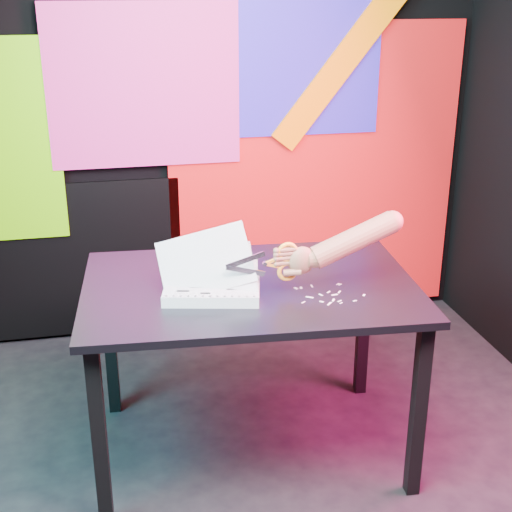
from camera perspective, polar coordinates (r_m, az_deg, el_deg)
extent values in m
cube|color=black|center=(2.88, -0.15, -18.56)|extent=(3.00, 3.00, 0.01)
cube|color=black|center=(3.72, -5.05, 13.58)|extent=(3.00, 0.01, 2.70)
cube|color=black|center=(0.94, 19.31, -11.49)|extent=(3.00, 0.01, 2.70)
cube|color=red|center=(3.92, 4.76, 6.53)|extent=(1.60, 0.02, 1.60)
cube|color=#2F20C7|center=(3.77, 3.60, 15.25)|extent=(0.85, 0.02, 0.75)
cube|color=#D12984|center=(3.65, -8.95, 13.26)|extent=(0.95, 0.02, 0.80)
cube|color=orange|center=(3.84, 8.23, 16.68)|extent=(0.91, 0.02, 1.11)
cube|color=black|center=(3.90, -15.56, -0.47)|extent=(1.30, 0.02, 0.85)
cube|color=black|center=(2.60, -12.42, -13.99)|extent=(0.05, 0.05, 0.72)
cube|color=black|center=(3.23, -11.61, -6.56)|extent=(0.05, 0.05, 0.72)
cube|color=black|center=(2.74, 12.87, -12.01)|extent=(0.05, 0.05, 0.72)
cube|color=black|center=(3.34, 8.57, -5.33)|extent=(0.05, 0.05, 0.72)
cube|color=#26262D|center=(2.74, -0.50, -2.51)|extent=(1.33, 0.93, 0.03)
cube|color=silver|center=(2.65, -3.51, -2.63)|extent=(0.39, 0.33, 0.04)
cube|color=white|center=(2.64, -3.52, -2.20)|extent=(0.39, 0.32, 0.00)
cube|color=white|center=(2.64, -3.52, -2.11)|extent=(0.38, 0.31, 0.11)
cube|color=white|center=(2.64, -3.80, -1.52)|extent=(0.35, 0.27, 0.18)
cube|color=white|center=(2.64, -4.09, -0.47)|extent=(0.35, 0.22, 0.26)
cylinder|color=black|center=(2.55, -7.20, -3.19)|extent=(0.01, 0.01, 0.00)
cylinder|color=black|center=(2.55, -6.62, -3.20)|extent=(0.01, 0.01, 0.00)
cylinder|color=black|center=(2.54, -6.03, -3.20)|extent=(0.01, 0.01, 0.00)
cylinder|color=black|center=(2.54, -5.45, -3.21)|extent=(0.01, 0.01, 0.00)
cylinder|color=black|center=(2.54, -4.87, -3.22)|extent=(0.01, 0.01, 0.00)
cylinder|color=black|center=(2.54, -4.28, -3.22)|extent=(0.01, 0.01, 0.00)
cylinder|color=black|center=(2.53, -3.70, -3.22)|extent=(0.01, 0.01, 0.00)
cylinder|color=black|center=(2.53, -3.11, -3.23)|extent=(0.01, 0.01, 0.00)
cylinder|color=black|center=(2.53, -2.52, -3.23)|extent=(0.01, 0.01, 0.00)
cylinder|color=black|center=(2.53, -1.93, -3.24)|extent=(0.01, 0.01, 0.00)
cylinder|color=black|center=(2.53, -1.34, -3.24)|extent=(0.01, 0.01, 0.00)
cylinder|color=black|center=(2.53, -0.75, -3.24)|extent=(0.01, 0.01, 0.00)
cylinder|color=black|center=(2.53, -0.16, -3.24)|extent=(0.01, 0.01, 0.00)
cylinder|color=black|center=(2.76, -6.59, -1.20)|extent=(0.01, 0.01, 0.00)
cylinder|color=black|center=(2.76, -6.05, -1.21)|extent=(0.01, 0.01, 0.00)
cylinder|color=black|center=(2.76, -5.52, -1.21)|extent=(0.01, 0.01, 0.00)
cylinder|color=black|center=(2.75, -4.98, -1.21)|extent=(0.01, 0.01, 0.00)
cylinder|color=black|center=(2.75, -4.44, -1.22)|extent=(0.01, 0.01, 0.00)
cylinder|color=black|center=(2.75, -3.90, -1.22)|extent=(0.01, 0.01, 0.00)
cylinder|color=black|center=(2.75, -3.36, -1.22)|extent=(0.01, 0.01, 0.00)
cylinder|color=black|center=(2.74, -2.82, -1.22)|extent=(0.01, 0.01, 0.00)
cylinder|color=black|center=(2.74, -2.28, -1.23)|extent=(0.01, 0.01, 0.00)
cylinder|color=black|center=(2.74, -1.74, -1.23)|extent=(0.01, 0.01, 0.00)
cylinder|color=black|center=(2.74, -1.19, -1.23)|extent=(0.01, 0.01, 0.00)
cylinder|color=black|center=(2.74, -0.65, -1.23)|extent=(0.01, 0.01, 0.00)
cylinder|color=black|center=(2.74, -0.11, -1.23)|extent=(0.01, 0.01, 0.00)
cube|color=black|center=(2.69, -5.21, -1.78)|extent=(0.06, 0.02, 0.00)
cube|color=black|center=(2.66, -3.09, -1.94)|extent=(0.05, 0.02, 0.00)
cube|color=black|center=(2.61, -4.38, -2.49)|extent=(0.08, 0.03, 0.00)
cube|color=black|center=(2.59, -1.98, -2.67)|extent=(0.04, 0.02, 0.00)
cube|color=black|center=(2.58, -5.86, -2.80)|extent=(0.05, 0.02, 0.00)
cube|color=black|center=(2.70, -2.45, -1.56)|extent=(0.06, 0.02, 0.00)
cube|color=black|center=(2.56, -4.07, -2.99)|extent=(0.04, 0.02, 0.00)
cube|color=silver|center=(2.57, -0.85, -0.34)|extent=(0.15, 0.01, 0.06)
cube|color=silver|center=(2.59, -0.84, -1.18)|extent=(0.15, 0.01, 0.06)
cylinder|color=silver|center=(2.59, 0.70, -0.62)|extent=(0.02, 0.01, 0.02)
cube|color=orange|center=(2.60, 1.26, -0.75)|extent=(0.06, 0.01, 0.03)
cube|color=orange|center=(2.60, 1.27, -0.40)|extent=(0.06, 0.01, 0.03)
torus|color=orange|center=(2.60, 2.55, 0.31)|extent=(0.08, 0.02, 0.08)
torus|color=orange|center=(2.63, 2.52, -1.22)|extent=(0.08, 0.02, 0.08)
ellipsoid|color=brown|center=(2.63, 3.66, -0.36)|extent=(0.10, 0.06, 0.11)
cylinder|color=brown|center=(2.61, 2.53, -0.55)|extent=(0.08, 0.02, 0.02)
cylinder|color=brown|center=(2.61, 2.54, -0.15)|extent=(0.07, 0.02, 0.02)
cylinder|color=brown|center=(2.60, 2.54, 0.20)|extent=(0.07, 0.02, 0.02)
cylinder|color=brown|center=(2.60, 2.55, 0.51)|extent=(0.06, 0.02, 0.02)
cylinder|color=brown|center=(2.62, 2.94, -1.32)|extent=(0.07, 0.04, 0.03)
cylinder|color=brown|center=(2.64, 4.73, -0.19)|extent=(0.06, 0.07, 0.07)
cylinder|color=brown|center=(2.67, 7.83, 1.29)|extent=(0.33, 0.10, 0.20)
sphere|color=brown|center=(2.70, 10.86, 2.73)|extent=(0.08, 0.08, 0.08)
cube|color=silver|center=(2.65, 5.21, -3.11)|extent=(0.01, 0.02, 0.00)
cube|color=silver|center=(2.75, 6.63, -2.25)|extent=(0.01, 0.02, 0.00)
cube|color=silver|center=(2.68, 5.83, -2.88)|extent=(0.02, 0.02, 0.00)
cube|color=silver|center=(2.61, 6.70, -3.60)|extent=(0.02, 0.01, 0.00)
cube|color=silver|center=(2.71, 3.62, -2.56)|extent=(0.01, 0.02, 0.00)
cube|color=silver|center=(2.63, 4.32, -3.31)|extent=(0.03, 0.02, 0.00)
cube|color=silver|center=(2.72, 4.49, -2.41)|extent=(0.01, 0.02, 0.00)
cube|color=silver|center=(2.62, 7.92, -3.57)|extent=(0.02, 0.01, 0.00)
cube|color=silver|center=(2.75, 6.65, -2.26)|extent=(0.02, 0.00, 0.00)
cube|color=silver|center=(2.59, 6.82, -3.76)|extent=(0.01, 0.01, 0.00)
cube|color=silver|center=(2.66, 6.31, -3.10)|extent=(0.03, 0.01, 0.00)
cube|color=silver|center=(2.58, 5.90, -3.82)|extent=(0.02, 0.02, 0.00)
cube|color=silver|center=(2.67, 8.63, -3.10)|extent=(0.02, 0.02, 0.00)
cube|color=silver|center=(2.70, 3.21, -2.59)|extent=(0.02, 0.02, 0.00)
cube|color=silver|center=(2.68, 6.68, -2.88)|extent=(0.02, 0.02, 0.00)
cube|color=silver|center=(2.59, 3.81, -3.71)|extent=(0.02, 0.01, 0.00)
cube|color=silver|center=(2.61, 6.21, -3.53)|extent=(0.02, 0.02, 0.00)
cube|color=silver|center=(2.60, 5.27, -3.65)|extent=(0.02, 0.02, 0.00)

